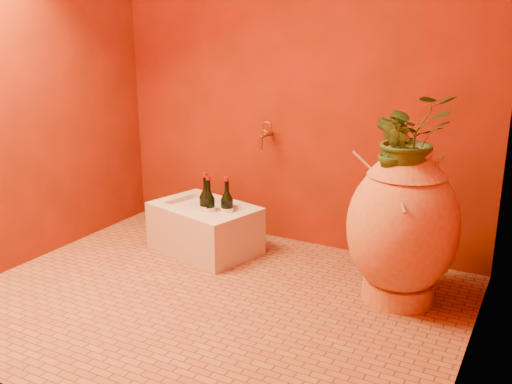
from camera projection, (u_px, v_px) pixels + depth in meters
The scene contains 12 objects.
floor at pixel (211, 301), 2.97m from camera, with size 2.50×2.50×0.00m, color brown.
wall_back at pixel (295, 47), 3.46m from camera, with size 2.50×0.02×2.50m, color #581D05.
wall_left at pixel (17, 49), 3.19m from camera, with size 0.02×2.00×2.50m, color #581D05.
wall_right at pixel (495, 63), 2.05m from camera, with size 0.02×2.00×2.50m, color #581D05.
amphora at pixel (402, 226), 2.88m from camera, with size 0.68×0.68×0.81m.
stone_basin at pixel (205, 229), 3.60m from camera, with size 0.73×0.59×0.30m.
wine_bottle_a at pixel (209, 209), 3.53m from camera, with size 0.08×0.08×0.33m.
wine_bottle_b at pixel (206, 208), 3.54m from camera, with size 0.09×0.09×0.35m.
wine_bottle_c at pixel (227, 210), 3.52m from camera, with size 0.08×0.08×0.33m.
wall_tap at pixel (265, 134), 3.61m from camera, with size 0.07×0.15×0.17m.
plant_main at pixel (409, 137), 2.75m from camera, with size 0.39×0.33×0.43m, color #284A1A.
plant_side at pixel (396, 152), 2.72m from camera, with size 0.19×0.15×0.35m, color #284A1A.
Camera 1 is at (1.49, -2.25, 1.39)m, focal length 40.00 mm.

